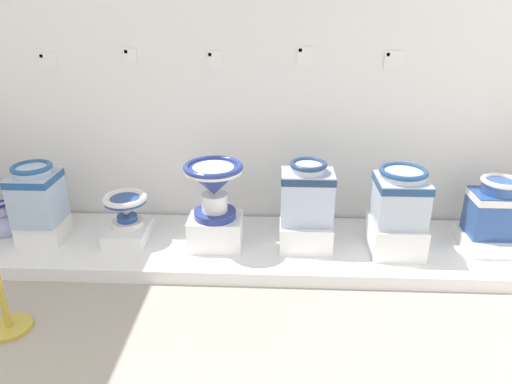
{
  "coord_description": "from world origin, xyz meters",
  "views": [
    {
      "loc": [
        2.3,
        -0.89,
        1.82
      ],
      "look_at": [
        2.16,
        2.21,
        0.51
      ],
      "focal_mm": 33.05,
      "sensor_mm": 36.0,
      "label": 1
    }
  ],
  "objects_px": {
    "plinth_block_squat_floral": "(305,233)",
    "decorative_vase_companion": "(6,226)",
    "antique_toilet_tall_cobalt": "(36,192)",
    "antique_toilet_leftmost": "(126,207)",
    "antique_toilet_pale_glazed": "(214,183)",
    "plinth_block_leftmost": "(129,232)",
    "antique_toilet_central_ornate": "(496,207)",
    "plinth_block_pale_glazed": "(216,231)",
    "info_placard_first": "(48,61)",
    "info_placard_fourth": "(305,56)",
    "plinth_block_tall_cobalt": "(44,230)",
    "info_placard_second": "(130,56)",
    "plinth_block_central_ornate": "(488,240)",
    "info_placard_fifth": "(393,60)",
    "antique_toilet_rightmost": "(401,194)",
    "info_placard_third": "(215,60)",
    "antique_toilet_squat_floral": "(307,191)",
    "plinth_block_rightmost": "(395,236)"
  },
  "relations": [
    {
      "from": "plinth_block_squat_floral",
      "to": "decorative_vase_companion",
      "type": "distance_m",
      "value": 2.33
    },
    {
      "from": "antique_toilet_tall_cobalt",
      "to": "antique_toilet_leftmost",
      "type": "height_order",
      "value": "antique_toilet_tall_cobalt"
    },
    {
      "from": "antique_toilet_leftmost",
      "to": "antique_toilet_pale_glazed",
      "type": "relative_size",
      "value": 0.79
    },
    {
      "from": "plinth_block_leftmost",
      "to": "antique_toilet_central_ornate",
      "type": "height_order",
      "value": "antique_toilet_central_ornate"
    },
    {
      "from": "plinth_block_pale_glazed",
      "to": "info_placard_first",
      "type": "height_order",
      "value": "info_placard_first"
    },
    {
      "from": "plinth_block_squat_floral",
      "to": "info_placard_fourth",
      "type": "bearing_deg",
      "value": 93.02
    },
    {
      "from": "plinth_block_tall_cobalt",
      "to": "info_placard_second",
      "type": "height_order",
      "value": "info_placard_second"
    },
    {
      "from": "plinth_block_pale_glazed",
      "to": "plinth_block_central_ornate",
      "type": "relative_size",
      "value": 0.97
    },
    {
      "from": "plinth_block_leftmost",
      "to": "info_placard_fifth",
      "type": "distance_m",
      "value": 2.34
    },
    {
      "from": "plinth_block_squat_floral",
      "to": "info_placard_fourth",
      "type": "relative_size",
      "value": 2.74
    },
    {
      "from": "antique_toilet_rightmost",
      "to": "plinth_block_leftmost",
      "type": "bearing_deg",
      "value": 177.5
    },
    {
      "from": "plinth_block_leftmost",
      "to": "antique_toilet_pale_glazed",
      "type": "bearing_deg",
      "value": -6.48
    },
    {
      "from": "plinth_block_tall_cobalt",
      "to": "info_placard_first",
      "type": "xyz_separation_m",
      "value": [
        0.02,
        0.48,
        1.18
      ]
    },
    {
      "from": "antique_toilet_leftmost",
      "to": "info_placard_third",
      "type": "height_order",
      "value": "info_placard_third"
    },
    {
      "from": "antique_toilet_leftmost",
      "to": "info_placard_first",
      "type": "xyz_separation_m",
      "value": [
        -0.62,
        0.44,
        0.99
      ]
    },
    {
      "from": "antique_toilet_squat_floral",
      "to": "plinth_block_rightmost",
      "type": "relative_size",
      "value": 1.17
    },
    {
      "from": "antique_toilet_rightmost",
      "to": "antique_toilet_central_ornate",
      "type": "bearing_deg",
      "value": 6.39
    },
    {
      "from": "plinth_block_squat_floral",
      "to": "antique_toilet_squat_floral",
      "type": "xyz_separation_m",
      "value": [
        0.0,
        0.0,
        0.33
      ]
    },
    {
      "from": "antique_toilet_tall_cobalt",
      "to": "plinth_block_rightmost",
      "type": "relative_size",
      "value": 1.14
    },
    {
      "from": "antique_toilet_tall_cobalt",
      "to": "antique_toilet_pale_glazed",
      "type": "distance_m",
      "value": 1.31
    },
    {
      "from": "info_placard_first",
      "to": "info_placard_second",
      "type": "relative_size",
      "value": 1.14
    },
    {
      "from": "plinth_block_squat_floral",
      "to": "antique_toilet_tall_cobalt",
      "type": "bearing_deg",
      "value": 179.9
    },
    {
      "from": "antique_toilet_tall_cobalt",
      "to": "antique_toilet_leftmost",
      "type": "xyz_separation_m",
      "value": [
        0.63,
        0.04,
        -0.12
      ]
    },
    {
      "from": "antique_toilet_central_ornate",
      "to": "info_placard_second",
      "type": "relative_size",
      "value": 3.62
    },
    {
      "from": "plinth_block_pale_glazed",
      "to": "antique_toilet_rightmost",
      "type": "relative_size",
      "value": 0.96
    },
    {
      "from": "plinth_block_leftmost",
      "to": "info_placard_first",
      "type": "height_order",
      "value": "info_placard_first"
    },
    {
      "from": "antique_toilet_tall_cobalt",
      "to": "info_placard_fourth",
      "type": "height_order",
      "value": "info_placard_fourth"
    },
    {
      "from": "plinth_block_squat_floral",
      "to": "info_placard_third",
      "type": "height_order",
      "value": "info_placard_third"
    },
    {
      "from": "info_placard_fifth",
      "to": "decorative_vase_companion",
      "type": "relative_size",
      "value": 0.38
    },
    {
      "from": "antique_toilet_squat_floral",
      "to": "plinth_block_pale_glazed",
      "type": "bearing_deg",
      "value": -177.36
    },
    {
      "from": "antique_toilet_rightmost",
      "to": "info_placard_second",
      "type": "bearing_deg",
      "value": 165.02
    },
    {
      "from": "plinth_block_tall_cobalt",
      "to": "plinth_block_pale_glazed",
      "type": "distance_m",
      "value": 1.31
    },
    {
      "from": "plinth_block_rightmost",
      "to": "antique_toilet_rightmost",
      "type": "bearing_deg",
      "value": 0.0
    },
    {
      "from": "plinth_block_squat_floral",
      "to": "info_placard_fifth",
      "type": "relative_size",
      "value": 2.85
    },
    {
      "from": "plinth_block_tall_cobalt",
      "to": "antique_toilet_central_ornate",
      "type": "height_order",
      "value": "antique_toilet_central_ornate"
    },
    {
      "from": "info_placard_third",
      "to": "plinth_block_central_ornate",
      "type": "bearing_deg",
      "value": -12.37
    },
    {
      "from": "plinth_block_central_ornate",
      "to": "antique_toilet_squat_floral",
      "type": "bearing_deg",
      "value": -178.35
    },
    {
      "from": "antique_toilet_central_ornate",
      "to": "info_placard_fourth",
      "type": "xyz_separation_m",
      "value": [
        -1.37,
        0.45,
        0.98
      ]
    },
    {
      "from": "info_placard_third",
      "to": "info_placard_fifth",
      "type": "xyz_separation_m",
      "value": [
        1.3,
        0.0,
        0.01
      ]
    },
    {
      "from": "antique_toilet_tall_cobalt",
      "to": "info_placard_third",
      "type": "height_order",
      "value": "info_placard_third"
    },
    {
      "from": "antique_toilet_tall_cobalt",
      "to": "info_placard_second",
      "type": "height_order",
      "value": "info_placard_second"
    },
    {
      "from": "decorative_vase_companion",
      "to": "info_placard_third",
      "type": "bearing_deg",
      "value": 12.48
    },
    {
      "from": "antique_toilet_leftmost",
      "to": "plinth_block_rightmost",
      "type": "height_order",
      "value": "antique_toilet_leftmost"
    },
    {
      "from": "info_placard_third",
      "to": "decorative_vase_companion",
      "type": "height_order",
      "value": "info_placard_third"
    },
    {
      "from": "antique_toilet_tall_cobalt",
      "to": "plinth_block_leftmost",
      "type": "height_order",
      "value": "antique_toilet_tall_cobalt"
    },
    {
      "from": "antique_toilet_pale_glazed",
      "to": "plinth_block_central_ornate",
      "type": "relative_size",
      "value": 1.05
    },
    {
      "from": "antique_toilet_leftmost",
      "to": "info_placard_third",
      "type": "relative_size",
      "value": 2.39
    },
    {
      "from": "antique_toilet_pale_glazed",
      "to": "plinth_block_leftmost",
      "type": "bearing_deg",
      "value": 173.52
    },
    {
      "from": "info_placard_second",
      "to": "antique_toilet_leftmost",
      "type": "bearing_deg",
      "value": -91.54
    },
    {
      "from": "antique_toilet_tall_cobalt",
      "to": "antique_toilet_central_ornate",
      "type": "height_order",
      "value": "antique_toilet_tall_cobalt"
    }
  ]
}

